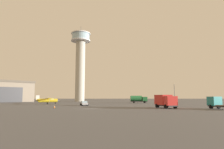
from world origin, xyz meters
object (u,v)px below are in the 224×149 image
object	(u,v)px
control_tower	(81,59)
traffic_cone_near_left	(55,107)
truck_box_red	(166,101)
truck_flatbed_teal	(220,103)
light_post_west	(175,91)
airplane_yellow	(48,100)
car_silver	(85,103)
truck_fuel_tanker_green	(139,99)

from	to	relation	value
control_tower	traffic_cone_near_left	distance (m)	66.57
truck_box_red	truck_flatbed_teal	size ratio (longest dim) A/B	0.90
truck_box_red	traffic_cone_near_left	world-z (taller)	truck_box_red
truck_box_red	truck_flatbed_teal	xyz separation A→B (m)	(10.65, -3.79, -0.44)
light_post_west	airplane_yellow	bearing A→B (deg)	-160.69
car_silver	traffic_cone_near_left	world-z (taller)	car_silver
airplane_yellow	truck_box_red	bearing A→B (deg)	-57.87
airplane_yellow	truck_flatbed_teal	size ratio (longest dim) A/B	1.37
car_silver	light_post_west	xyz separation A→B (m)	(36.37, 29.33, 4.42)
truck_box_red	traffic_cone_near_left	size ratio (longest dim) A/B	9.56
truck_fuel_tanker_green	light_post_west	xyz separation A→B (m)	(16.87, 4.69, 3.47)
truck_box_red	car_silver	world-z (taller)	truck_box_red
traffic_cone_near_left	control_tower	bearing A→B (deg)	94.04
truck_flatbed_teal	car_silver	bearing A→B (deg)	42.62
control_tower	traffic_cone_near_left	bearing A→B (deg)	-85.96
control_tower	truck_flatbed_teal	distance (m)	80.74
truck_fuel_tanker_green	car_silver	xyz separation A→B (m)	(-19.50, -24.64, -0.95)
truck_flatbed_teal	truck_fuel_tanker_green	bearing A→B (deg)	-3.58
light_post_west	car_silver	bearing A→B (deg)	-141.12
truck_box_red	truck_fuel_tanker_green	bearing A→B (deg)	167.61
light_post_west	control_tower	bearing A→B (deg)	156.34
airplane_yellow	light_post_west	distance (m)	54.20
truck_box_red	light_post_west	distance (m)	44.92
control_tower	airplane_yellow	bearing A→B (deg)	-97.66
control_tower	truck_fuel_tanker_green	xyz separation A→B (m)	(29.04, -24.81, -21.96)
control_tower	truck_box_red	size ratio (longest dim) A/B	6.34
control_tower	truck_fuel_tanker_green	world-z (taller)	control_tower
traffic_cone_near_left	truck_flatbed_teal	bearing A→B (deg)	-5.76
light_post_west	truck_flatbed_teal	bearing A→B (deg)	-96.18
truck_flatbed_teal	car_silver	xyz separation A→B (m)	(-31.42, 16.44, -0.57)
truck_flatbed_teal	traffic_cone_near_left	xyz separation A→B (m)	(-36.57, 3.69, -0.96)
car_silver	traffic_cone_near_left	bearing A→B (deg)	-37.07
airplane_yellow	truck_fuel_tanker_green	distance (m)	36.62
truck_box_red	traffic_cone_near_left	xyz separation A→B (m)	(-25.92, -0.10, -1.40)
truck_fuel_tanker_green	light_post_west	bearing A→B (deg)	14.31
airplane_yellow	traffic_cone_near_left	world-z (taller)	airplane_yellow
truck_flatbed_teal	traffic_cone_near_left	bearing A→B (deg)	64.48
truck_flatbed_teal	light_post_west	size ratio (longest dim) A/B	0.86
control_tower	light_post_west	world-z (taller)	control_tower
truck_fuel_tanker_green	truck_flatbed_teal	xyz separation A→B (m)	(11.92, -41.08, -0.38)
control_tower	light_post_west	size ratio (longest dim) A/B	4.92
truck_fuel_tanker_green	traffic_cone_near_left	xyz separation A→B (m)	(-24.65, -37.39, -1.34)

